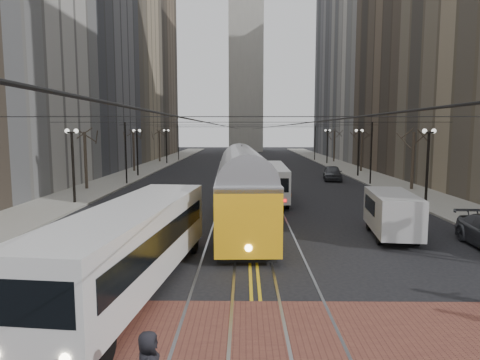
{
  "coord_description": "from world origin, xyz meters",
  "views": [
    {
      "loc": [
        -0.4,
        -14.91,
        5.78
      ],
      "look_at": [
        -0.64,
        8.8,
        3.0
      ],
      "focal_mm": 32.0,
      "sensor_mm": 36.0,
      "label": 1
    }
  ],
  "objects_px": {
    "cargo_van": "(392,215)",
    "transit_bus": "(132,249)",
    "rear_bus": "(271,183)",
    "clock_tower": "(246,15)",
    "streetcar": "(243,197)",
    "sedan_grey": "(332,173)"
  },
  "relations": [
    {
      "from": "cargo_van",
      "to": "transit_bus",
      "type": "bearing_deg",
      "value": -140.32
    },
    {
      "from": "rear_bus",
      "to": "clock_tower",
      "type": "bearing_deg",
      "value": 92.26
    },
    {
      "from": "rear_bus",
      "to": "cargo_van",
      "type": "bearing_deg",
      "value": -64.6
    },
    {
      "from": "streetcar",
      "to": "rear_bus",
      "type": "height_order",
      "value": "streetcar"
    },
    {
      "from": "transit_bus",
      "to": "sedan_grey",
      "type": "distance_m",
      "value": 37.11
    },
    {
      "from": "clock_tower",
      "to": "streetcar",
      "type": "xyz_separation_m",
      "value": [
        -0.5,
        -91.83,
        -34.14
      ]
    },
    {
      "from": "transit_bus",
      "to": "rear_bus",
      "type": "relative_size",
      "value": 1.12
    },
    {
      "from": "clock_tower",
      "to": "sedan_grey",
      "type": "height_order",
      "value": "clock_tower"
    },
    {
      "from": "rear_bus",
      "to": "sedan_grey",
      "type": "distance_m",
      "value": 16.01
    },
    {
      "from": "transit_bus",
      "to": "streetcar",
      "type": "bearing_deg",
      "value": 74.86
    },
    {
      "from": "clock_tower",
      "to": "cargo_van",
      "type": "xyz_separation_m",
      "value": [
        7.54,
        -94.25,
        -34.75
      ]
    },
    {
      "from": "streetcar",
      "to": "sedan_grey",
      "type": "height_order",
      "value": "streetcar"
    },
    {
      "from": "clock_tower",
      "to": "transit_bus",
      "type": "bearing_deg",
      "value": -92.49
    },
    {
      "from": "clock_tower",
      "to": "rear_bus",
      "type": "height_order",
      "value": "clock_tower"
    },
    {
      "from": "sedan_grey",
      "to": "streetcar",
      "type": "bearing_deg",
      "value": -105.32
    },
    {
      "from": "streetcar",
      "to": "sedan_grey",
      "type": "distance_m",
      "value": 26.23
    },
    {
      "from": "streetcar",
      "to": "cargo_van",
      "type": "height_order",
      "value": "streetcar"
    },
    {
      "from": "transit_bus",
      "to": "streetcar",
      "type": "relative_size",
      "value": 0.8
    },
    {
      "from": "clock_tower",
      "to": "transit_bus",
      "type": "distance_m",
      "value": 107.74
    },
    {
      "from": "rear_bus",
      "to": "cargo_van",
      "type": "distance_m",
      "value": 13.9
    },
    {
      "from": "transit_bus",
      "to": "cargo_van",
      "type": "xyz_separation_m",
      "value": [
        11.98,
        7.75,
        -0.33
      ]
    },
    {
      "from": "clock_tower",
      "to": "sedan_grey",
      "type": "relative_size",
      "value": 13.23
    }
  ]
}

